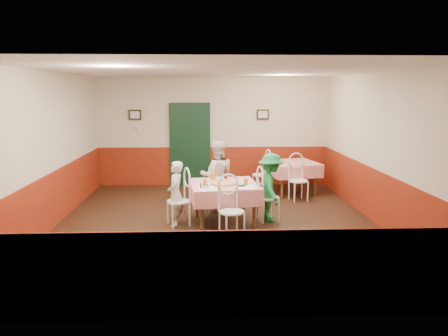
{
  "coord_description": "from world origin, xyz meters",
  "views": [
    {
      "loc": [
        -0.21,
        -7.9,
        2.45
      ],
      "look_at": [
        0.14,
        0.02,
        1.05
      ],
      "focal_mm": 35.0,
      "sensor_mm": 36.0,
      "label": 1
    }
  ],
  "objects_px": {
    "second_table": "(292,178)",
    "chair_near": "(232,212)",
    "main_table": "(224,203)",
    "glass_b": "(246,182)",
    "chair_right": "(268,198)",
    "diner_left": "(176,194)",
    "chair_second_b": "(299,181)",
    "pizza": "(224,183)",
    "diner_far": "(217,176)",
    "chair_left": "(178,201)",
    "beer_bottle": "(226,173)",
    "chair_second_a": "(261,175)",
    "wallet": "(242,186)",
    "glass_a": "(205,184)",
    "diner_right": "(271,187)",
    "chair_far": "(218,190)",
    "glass_c": "(213,176)"
  },
  "relations": [
    {
      "from": "chair_far",
      "to": "pizza",
      "type": "xyz_separation_m",
      "value": [
        0.09,
        -0.9,
        0.33
      ]
    },
    {
      "from": "main_table",
      "to": "glass_a",
      "type": "height_order",
      "value": "glass_a"
    },
    {
      "from": "second_table",
      "to": "glass_a",
      "type": "relative_size",
      "value": 8.39
    },
    {
      "from": "second_table",
      "to": "main_table",
      "type": "bearing_deg",
      "value": -126.3
    },
    {
      "from": "wallet",
      "to": "diner_left",
      "type": "distance_m",
      "value": 1.23
    },
    {
      "from": "diner_left",
      "to": "chair_second_b",
      "type": "bearing_deg",
      "value": 125.13
    },
    {
      "from": "main_table",
      "to": "glass_b",
      "type": "distance_m",
      "value": 0.62
    },
    {
      "from": "diner_right",
      "to": "chair_left",
      "type": "bearing_deg",
      "value": 94.29
    },
    {
      "from": "chair_near",
      "to": "diner_right",
      "type": "distance_m",
      "value": 1.25
    },
    {
      "from": "chair_near",
      "to": "glass_a",
      "type": "distance_m",
      "value": 0.79
    },
    {
      "from": "chair_second_a",
      "to": "diner_left",
      "type": "height_order",
      "value": "diner_left"
    },
    {
      "from": "main_table",
      "to": "beer_bottle",
      "type": "relative_size",
      "value": 5.22
    },
    {
      "from": "diner_far",
      "to": "glass_a",
      "type": "bearing_deg",
      "value": 73.0
    },
    {
      "from": "main_table",
      "to": "glass_b",
      "type": "height_order",
      "value": "glass_b"
    },
    {
      "from": "diner_right",
      "to": "beer_bottle",
      "type": "bearing_deg",
      "value": 69.05
    },
    {
      "from": "beer_bottle",
      "to": "chair_second_b",
      "type": "bearing_deg",
      "value": 36.31
    },
    {
      "from": "second_table",
      "to": "chair_right",
      "type": "relative_size",
      "value": 1.24
    },
    {
      "from": "wallet",
      "to": "diner_right",
      "type": "height_order",
      "value": "diner_right"
    },
    {
      "from": "chair_right",
      "to": "chair_far",
      "type": "bearing_deg",
      "value": 40.42
    },
    {
      "from": "chair_near",
      "to": "wallet",
      "type": "height_order",
      "value": "chair_near"
    },
    {
      "from": "beer_bottle",
      "to": "diner_far",
      "type": "xyz_separation_m",
      "value": [
        -0.15,
        0.51,
        -0.15
      ]
    },
    {
      "from": "chair_left",
      "to": "glass_a",
      "type": "xyz_separation_m",
      "value": [
        0.49,
        -0.22,
        0.38
      ]
    },
    {
      "from": "chair_near",
      "to": "glass_b",
      "type": "bearing_deg",
      "value": 47.14
    },
    {
      "from": "second_table",
      "to": "wallet",
      "type": "xyz_separation_m",
      "value": [
        -1.45,
        -2.67,
        0.4
      ]
    },
    {
      "from": "second_table",
      "to": "chair_far",
      "type": "height_order",
      "value": "chair_far"
    },
    {
      "from": "beer_bottle",
      "to": "diner_far",
      "type": "bearing_deg",
      "value": 106.39
    },
    {
      "from": "glass_a",
      "to": "wallet",
      "type": "bearing_deg",
      "value": 3.95
    },
    {
      "from": "glass_c",
      "to": "glass_b",
      "type": "bearing_deg",
      "value": -45.15
    },
    {
      "from": "pizza",
      "to": "diner_far",
      "type": "relative_size",
      "value": 0.32
    },
    {
      "from": "second_table",
      "to": "chair_far",
      "type": "distance_m",
      "value": 2.42
    },
    {
      "from": "glass_a",
      "to": "diner_right",
      "type": "relative_size",
      "value": 0.1
    },
    {
      "from": "chair_second_a",
      "to": "glass_b",
      "type": "xyz_separation_m",
      "value": [
        -0.63,
        -2.6,
        0.37
      ]
    },
    {
      "from": "chair_second_b",
      "to": "chair_far",
      "type": "bearing_deg",
      "value": -168.4
    },
    {
      "from": "chair_second_a",
      "to": "chair_second_b",
      "type": "distance_m",
      "value": 1.06
    },
    {
      "from": "second_table",
      "to": "chair_left",
      "type": "height_order",
      "value": "chair_left"
    },
    {
      "from": "chair_near",
      "to": "glass_a",
      "type": "height_order",
      "value": "chair_near"
    },
    {
      "from": "chair_left",
      "to": "diner_right",
      "type": "xyz_separation_m",
      "value": [
        1.74,
        0.19,
        0.2
      ]
    },
    {
      "from": "chair_left",
      "to": "chair_right",
      "type": "distance_m",
      "value": 1.7
    },
    {
      "from": "chair_right",
      "to": "chair_second_b",
      "type": "relative_size",
      "value": 1.0
    },
    {
      "from": "glass_b",
      "to": "diner_far",
      "type": "distance_m",
      "value": 1.2
    },
    {
      "from": "main_table",
      "to": "chair_left",
      "type": "height_order",
      "value": "chair_left"
    },
    {
      "from": "pizza",
      "to": "chair_far",
      "type": "bearing_deg",
      "value": 95.71
    },
    {
      "from": "wallet",
      "to": "diner_left",
      "type": "bearing_deg",
      "value": 165.6
    },
    {
      "from": "chair_near",
      "to": "diner_left",
      "type": "height_order",
      "value": "diner_left"
    },
    {
      "from": "chair_second_b",
      "to": "diner_left",
      "type": "distance_m",
      "value": 3.18
    },
    {
      "from": "main_table",
      "to": "glass_b",
      "type": "bearing_deg",
      "value": -27.42
    },
    {
      "from": "chair_second_b",
      "to": "beer_bottle",
      "type": "distance_m",
      "value": 2.17
    },
    {
      "from": "diner_left",
      "to": "glass_b",
      "type": "bearing_deg",
      "value": 87.36
    },
    {
      "from": "second_table",
      "to": "chair_near",
      "type": "xyz_separation_m",
      "value": [
        -1.67,
        -3.24,
        0.08
      ]
    },
    {
      "from": "second_table",
      "to": "chair_second_b",
      "type": "distance_m",
      "value": 0.75
    }
  ]
}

